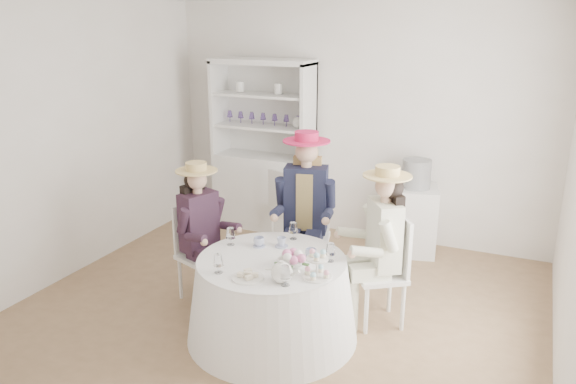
% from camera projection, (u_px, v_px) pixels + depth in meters
% --- Properties ---
extents(ground, '(4.50, 4.50, 0.00)m').
position_uv_depth(ground, '(284.00, 304.00, 5.13)').
color(ground, brown).
rests_on(ground, ground).
extents(wall_back, '(4.50, 0.00, 4.50)m').
position_uv_depth(wall_back, '(355.00, 122.00, 6.47)').
color(wall_back, silver).
rests_on(wall_back, ground).
extents(wall_front, '(4.50, 0.00, 4.50)m').
position_uv_depth(wall_front, '(127.00, 245.00, 2.99)').
color(wall_front, silver).
rests_on(wall_front, ground).
extents(wall_left, '(0.00, 4.50, 4.50)m').
position_uv_depth(wall_left, '(79.00, 139.00, 5.61)').
color(wall_left, silver).
rests_on(wall_left, ground).
extents(tea_table, '(1.39, 1.39, 0.68)m').
position_uv_depth(tea_table, '(272.00, 298.00, 4.53)').
color(tea_table, white).
rests_on(tea_table, ground).
extents(hutch, '(1.25, 0.56, 2.05)m').
position_uv_depth(hutch, '(265.00, 169.00, 6.87)').
color(hutch, silver).
rests_on(hutch, ground).
extents(side_table, '(0.59, 0.59, 0.75)m').
position_uv_depth(side_table, '(413.00, 220.00, 6.18)').
color(side_table, silver).
rests_on(side_table, ground).
extents(hatbox, '(0.36, 0.36, 0.31)m').
position_uv_depth(hatbox, '(416.00, 174.00, 6.02)').
color(hatbox, black).
rests_on(hatbox, side_table).
extents(guest_left, '(0.54, 0.49, 1.30)m').
position_uv_depth(guest_left, '(201.00, 224.00, 5.03)').
color(guest_left, silver).
rests_on(guest_left, ground).
extents(guest_mid, '(0.58, 0.62, 1.53)m').
position_uv_depth(guest_mid, '(306.00, 202.00, 5.21)').
color(guest_mid, silver).
rests_on(guest_mid, ground).
extents(guest_right, '(0.60, 0.56, 1.39)m').
position_uv_depth(guest_right, '(381.00, 238.00, 4.61)').
color(guest_right, silver).
rests_on(guest_right, ground).
extents(spare_chair, '(0.46, 0.46, 0.86)m').
position_uv_depth(spare_chair, '(285.00, 203.00, 6.48)').
color(spare_chair, silver).
rests_on(spare_chair, ground).
extents(teacup_a, '(0.11, 0.11, 0.07)m').
position_uv_depth(teacup_a, '(259.00, 242.00, 4.67)').
color(teacup_a, white).
rests_on(teacup_a, tea_table).
extents(teacup_b, '(0.09, 0.09, 0.07)m').
position_uv_depth(teacup_b, '(282.00, 243.00, 4.67)').
color(teacup_b, white).
rests_on(teacup_b, tea_table).
extents(teacup_c, '(0.11, 0.11, 0.07)m').
position_uv_depth(teacup_c, '(311.00, 254.00, 4.44)').
color(teacup_c, white).
rests_on(teacup_c, tea_table).
extents(flower_bowl, '(0.27, 0.27, 0.05)m').
position_uv_depth(flower_bowl, '(293.00, 263.00, 4.31)').
color(flower_bowl, white).
rests_on(flower_bowl, tea_table).
extents(flower_arrangement, '(0.19, 0.19, 0.07)m').
position_uv_depth(flower_arrangement, '(292.00, 257.00, 4.25)').
color(flower_arrangement, pink).
rests_on(flower_arrangement, tea_table).
extents(table_teapot, '(0.22, 0.16, 0.17)m').
position_uv_depth(table_teapot, '(282.00, 272.00, 4.04)').
color(table_teapot, white).
rests_on(table_teapot, tea_table).
extents(sandwich_plate, '(0.24, 0.24, 0.05)m').
position_uv_depth(sandwich_plate, '(248.00, 277.00, 4.11)').
color(sandwich_plate, white).
rests_on(sandwich_plate, tea_table).
extents(cupcake_stand, '(0.22, 0.22, 0.21)m').
position_uv_depth(cupcake_stand, '(317.00, 268.00, 4.10)').
color(cupcake_stand, white).
rests_on(cupcake_stand, tea_table).
extents(stemware_set, '(0.96, 0.92, 0.15)m').
position_uv_depth(stemware_set, '(272.00, 251.00, 4.41)').
color(stemware_set, white).
rests_on(stemware_set, tea_table).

